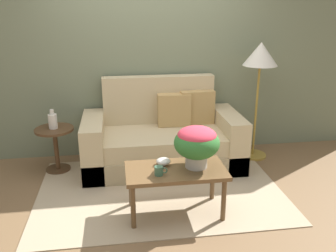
{
  "coord_description": "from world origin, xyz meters",
  "views": [
    {
      "loc": [
        -0.43,
        -3.58,
        1.99
      ],
      "look_at": [
        0.1,
        0.04,
        0.72
      ],
      "focal_mm": 38.69,
      "sensor_mm": 36.0,
      "label": 1
    }
  ],
  "objects_px": {
    "side_table": "(55,142)",
    "coffee_table": "(176,175)",
    "potted_plant": "(197,142)",
    "coffee_mug": "(159,171)",
    "couch": "(163,140)",
    "floor_lamp": "(260,62)",
    "table_vase": "(53,121)",
    "snack_bowl": "(163,161)"
  },
  "relations": [
    {
      "from": "couch",
      "to": "floor_lamp",
      "type": "bearing_deg",
      "value": 2.98
    },
    {
      "from": "coffee_mug",
      "to": "side_table",
      "type": "bearing_deg",
      "value": 131.41
    },
    {
      "from": "coffee_table",
      "to": "floor_lamp",
      "type": "xyz_separation_m",
      "value": [
        1.26,
        1.22,
        0.85
      ]
    },
    {
      "from": "couch",
      "to": "coffee_mug",
      "type": "distance_m",
      "value": 1.29
    },
    {
      "from": "couch",
      "to": "potted_plant",
      "type": "xyz_separation_m",
      "value": [
        0.17,
        -1.14,
        0.4
      ]
    },
    {
      "from": "floor_lamp",
      "to": "coffee_mug",
      "type": "height_order",
      "value": "floor_lamp"
    },
    {
      "from": "side_table",
      "to": "coffee_mug",
      "type": "relative_size",
      "value": 4.5
    },
    {
      "from": "coffee_table",
      "to": "potted_plant",
      "type": "height_order",
      "value": "potted_plant"
    },
    {
      "from": "coffee_mug",
      "to": "table_vase",
      "type": "distance_m",
      "value": 1.69
    },
    {
      "from": "potted_plant",
      "to": "coffee_table",
      "type": "bearing_deg",
      "value": -173.81
    },
    {
      "from": "table_vase",
      "to": "floor_lamp",
      "type": "bearing_deg",
      "value": 1.38
    },
    {
      "from": "floor_lamp",
      "to": "table_vase",
      "type": "distance_m",
      "value": 2.63
    },
    {
      "from": "side_table",
      "to": "floor_lamp",
      "type": "distance_m",
      "value": 2.7
    },
    {
      "from": "floor_lamp",
      "to": "potted_plant",
      "type": "xyz_separation_m",
      "value": [
        -1.06,
        -1.2,
        -0.54
      ]
    },
    {
      "from": "potted_plant",
      "to": "table_vase",
      "type": "relative_size",
      "value": 1.86
    },
    {
      "from": "side_table",
      "to": "snack_bowl",
      "type": "relative_size",
      "value": 3.92
    },
    {
      "from": "coffee_table",
      "to": "coffee_mug",
      "type": "bearing_deg",
      "value": -149.38
    },
    {
      "from": "coffee_table",
      "to": "floor_lamp",
      "type": "bearing_deg",
      "value": 44.05
    },
    {
      "from": "floor_lamp",
      "to": "snack_bowl",
      "type": "distance_m",
      "value": 1.92
    },
    {
      "from": "couch",
      "to": "table_vase",
      "type": "bearing_deg",
      "value": 179.88
    },
    {
      "from": "side_table",
      "to": "snack_bowl",
      "type": "xyz_separation_m",
      "value": [
        1.18,
        -1.05,
        0.14
      ]
    },
    {
      "from": "coffee_mug",
      "to": "snack_bowl",
      "type": "distance_m",
      "value": 0.22
    },
    {
      "from": "coffee_table",
      "to": "table_vase",
      "type": "bearing_deg",
      "value": 137.98
    },
    {
      "from": "table_vase",
      "to": "coffee_mug",
      "type": "bearing_deg",
      "value": -48.5
    },
    {
      "from": "side_table",
      "to": "coffee_table",
      "type": "bearing_deg",
      "value": -42.09
    },
    {
      "from": "potted_plant",
      "to": "coffee_mug",
      "type": "xyz_separation_m",
      "value": [
        -0.37,
        -0.12,
        -0.21
      ]
    },
    {
      "from": "floor_lamp",
      "to": "table_vase",
      "type": "height_order",
      "value": "floor_lamp"
    },
    {
      "from": "potted_plant",
      "to": "snack_bowl",
      "type": "bearing_deg",
      "value": 164.6
    },
    {
      "from": "couch",
      "to": "floor_lamp",
      "type": "relative_size",
      "value": 1.28
    },
    {
      "from": "floor_lamp",
      "to": "side_table",
      "type": "bearing_deg",
      "value": -178.57
    },
    {
      "from": "side_table",
      "to": "couch",
      "type": "bearing_deg",
      "value": -0.02
    },
    {
      "from": "coffee_mug",
      "to": "snack_bowl",
      "type": "xyz_separation_m",
      "value": [
        0.07,
        0.21,
        -0.0
      ]
    },
    {
      "from": "potted_plant",
      "to": "snack_bowl",
      "type": "distance_m",
      "value": 0.38
    },
    {
      "from": "potted_plant",
      "to": "couch",
      "type": "bearing_deg",
      "value": 98.52
    },
    {
      "from": "side_table",
      "to": "floor_lamp",
      "type": "height_order",
      "value": "floor_lamp"
    },
    {
      "from": "floor_lamp",
      "to": "couch",
      "type": "bearing_deg",
      "value": -177.02
    },
    {
      "from": "couch",
      "to": "table_vase",
      "type": "xyz_separation_m",
      "value": [
        -1.32,
        0.0,
        0.31
      ]
    },
    {
      "from": "coffee_table",
      "to": "snack_bowl",
      "type": "relative_size",
      "value": 6.81
    },
    {
      "from": "snack_bowl",
      "to": "coffee_mug",
      "type": "bearing_deg",
      "value": -107.75
    },
    {
      "from": "coffee_table",
      "to": "snack_bowl",
      "type": "height_order",
      "value": "snack_bowl"
    },
    {
      "from": "side_table",
      "to": "potted_plant",
      "type": "height_order",
      "value": "potted_plant"
    },
    {
      "from": "coffee_table",
      "to": "floor_lamp",
      "type": "relative_size",
      "value": 0.63
    }
  ]
}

